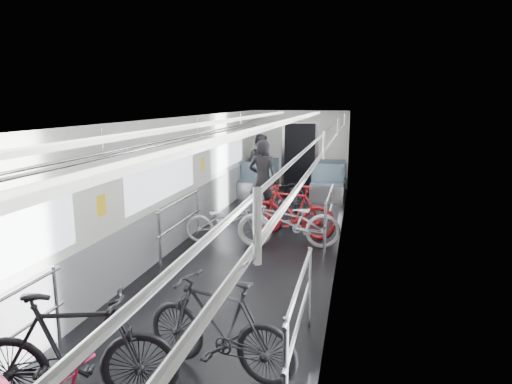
# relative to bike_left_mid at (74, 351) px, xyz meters

# --- Properties ---
(car_shell) EXTENTS (3.02, 14.01, 2.41)m
(car_shell) POSITION_rel_bike_left_mid_xyz_m (0.57, 5.82, 0.58)
(car_shell) COLOR black
(car_shell) RESTS_ON ground
(bike_left_mid) EXTENTS (1.90, 1.03, 1.10)m
(bike_left_mid) POSITION_rel_bike_left_mid_xyz_m (0.00, 0.00, 0.00)
(bike_left_mid) COLOR black
(bike_left_mid) RESTS_ON floor
(bike_left_far) EXTENTS (1.66, 0.81, 0.83)m
(bike_left_far) POSITION_rel_bike_left_mid_xyz_m (-0.05, 4.93, -0.13)
(bike_left_far) COLOR #B2B2B7
(bike_left_far) RESTS_ON floor
(bike_right_near) EXTENTS (1.76, 0.87, 1.02)m
(bike_right_near) POSITION_rel_bike_left_mid_xyz_m (1.08, 0.79, -0.04)
(bike_right_near) COLOR black
(bike_right_near) RESTS_ON floor
(bike_right_mid) EXTENTS (1.99, 0.97, 1.00)m
(bike_right_mid) POSITION_rel_bike_left_mid_xyz_m (1.15, 4.89, -0.05)
(bike_right_mid) COLOR #BCBBC0
(bike_right_mid) RESTS_ON floor
(bike_right_far) EXTENTS (1.85, 0.88, 1.07)m
(bike_right_far) POSITION_rel_bike_left_mid_xyz_m (1.12, 5.61, -0.01)
(bike_right_far) COLOR maroon
(bike_right_far) RESTS_ON floor
(bike_aisle) EXTENTS (1.02, 1.97, 0.99)m
(bike_aisle) POSITION_rel_bike_left_mid_xyz_m (0.91, 6.78, -0.06)
(bike_aisle) COLOR black
(bike_aisle) RESTS_ON floor
(person_standing) EXTENTS (0.69, 0.47, 1.84)m
(person_standing) POSITION_rel_bike_left_mid_xyz_m (0.24, 6.88, 0.37)
(person_standing) COLOR black
(person_standing) RESTS_ON floor
(person_seated) EXTENTS (0.99, 0.87, 1.73)m
(person_seated) POSITION_rel_bike_left_mid_xyz_m (-0.49, 9.98, 0.31)
(person_seated) COLOR #2E2D35
(person_seated) RESTS_ON floor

